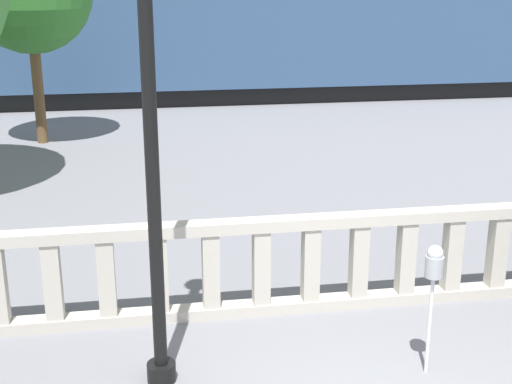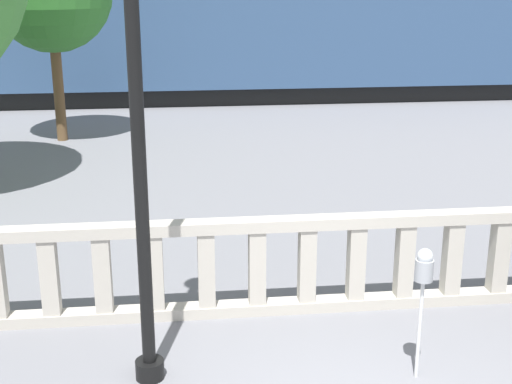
{
  "view_description": "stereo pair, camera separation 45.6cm",
  "coord_description": "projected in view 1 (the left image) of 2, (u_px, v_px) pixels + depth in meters",
  "views": [
    {
      "loc": [
        -1.99,
        -5.2,
        4.06
      ],
      "look_at": [
        -0.51,
        3.65,
        1.25
      ],
      "focal_mm": 50.0,
      "sensor_mm": 36.0,
      "label": 1
    },
    {
      "loc": [
        -1.54,
        -5.26,
        4.06
      ],
      "look_at": [
        -0.51,
        3.65,
        1.25
      ],
      "focal_mm": 50.0,
      "sensor_mm": 36.0,
      "label": 2
    }
  ],
  "objects": [
    {
      "name": "balustrade",
      "position": [
        311.0,
        264.0,
        8.73
      ],
      "size": [
        14.37,
        0.24,
        1.22
      ],
      "color": "#ADA599",
      "rests_on": "ground"
    },
    {
      "name": "lamppost",
      "position": [
        149.0,
        95.0,
        6.48
      ],
      "size": [
        0.34,
        0.34,
        5.29
      ],
      "color": "black",
      "rests_on": "ground"
    },
    {
      "name": "parking_meter",
      "position": [
        434.0,
        271.0,
        7.17
      ],
      "size": [
        0.19,
        0.19,
        1.43
      ],
      "color": "silver",
      "rests_on": "ground"
    },
    {
      "name": "train_near",
      "position": [
        320.0,
        38.0,
        23.13
      ],
      "size": [
        29.98,
        2.78,
        4.27
      ],
      "color": "black",
      "rests_on": "ground"
    },
    {
      "name": "train_far",
      "position": [
        202.0,
        35.0,
        26.82
      ],
      "size": [
        25.81,
        2.74,
        3.83
      ],
      "color": "black",
      "rests_on": "ground"
    }
  ]
}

